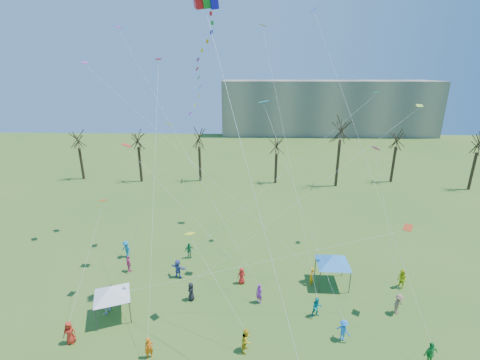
{
  "coord_description": "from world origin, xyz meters",
  "views": [
    {
      "loc": [
        -0.37,
        -17.07,
        18.44
      ],
      "look_at": [
        -1.01,
        5.0,
        11.0
      ],
      "focal_mm": 25.0,
      "sensor_mm": 36.0,
      "label": 1
    }
  ],
  "objects_px": {
    "big_box_kite": "(205,67)",
    "distant_building": "(327,107)",
    "canopy_tent_white": "(111,291)",
    "canopy_tent_blue": "(333,259)"
  },
  "relations": [
    {
      "from": "canopy_tent_white",
      "to": "big_box_kite",
      "type": "bearing_deg",
      "value": 15.79
    },
    {
      "from": "distant_building",
      "to": "canopy_tent_white",
      "type": "height_order",
      "value": "distant_building"
    },
    {
      "from": "canopy_tent_white",
      "to": "distant_building",
      "type": "bearing_deg",
      "value": 67.21
    },
    {
      "from": "canopy_tent_blue",
      "to": "canopy_tent_white",
      "type": "bearing_deg",
      "value": -165.2
    },
    {
      "from": "canopy_tent_white",
      "to": "canopy_tent_blue",
      "type": "distance_m",
      "value": 18.47
    },
    {
      "from": "canopy_tent_white",
      "to": "canopy_tent_blue",
      "type": "bearing_deg",
      "value": 14.8
    },
    {
      "from": "big_box_kite",
      "to": "distant_building",
      "type": "bearing_deg",
      "value": 71.54
    },
    {
      "from": "distant_building",
      "to": "big_box_kite",
      "type": "relative_size",
      "value": 2.53
    },
    {
      "from": "canopy_tent_blue",
      "to": "distant_building",
      "type": "bearing_deg",
      "value": 78.5
    },
    {
      "from": "canopy_tent_white",
      "to": "canopy_tent_blue",
      "type": "relative_size",
      "value": 0.87
    }
  ]
}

